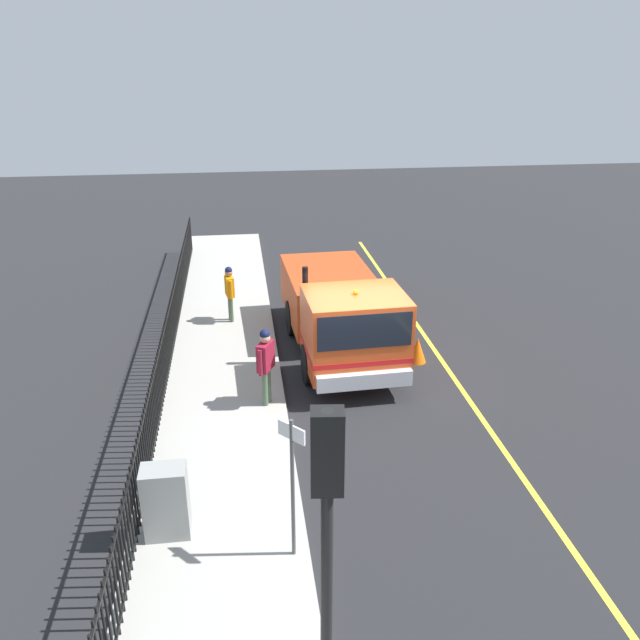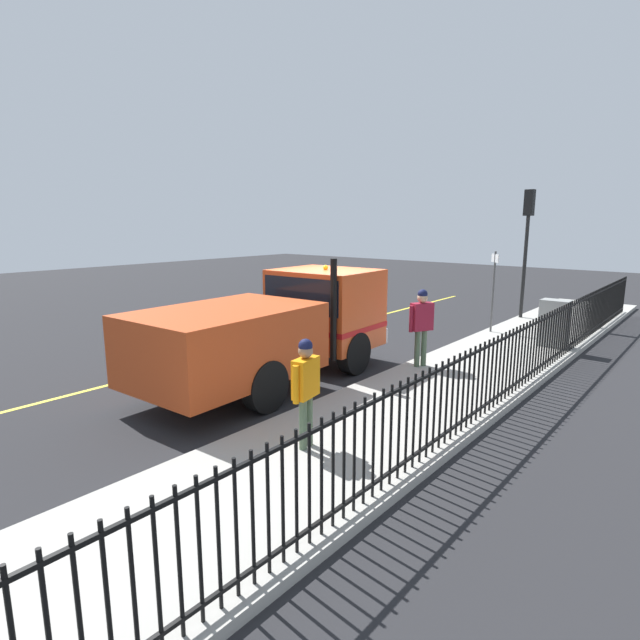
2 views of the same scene
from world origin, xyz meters
The scene contains 11 objects.
ground_plane centered at (0.00, 0.00, 0.00)m, with size 59.98×59.98×0.00m, color #232326.
sidewalk_slab centered at (3.23, 0.00, 0.07)m, with size 2.86×27.26×0.14m, color #A3A099.
lane_marking centered at (-2.35, 0.00, 0.00)m, with size 0.12×24.54×0.01m, color yellow.
work_truck centered at (0.18, -1.74, 1.26)m, with size 2.53×6.14×2.63m.
worker_standing centered at (2.20, 0.63, 1.22)m, with size 0.42×0.59×1.77m.
pedestrian_distant centered at (2.97, -4.19, 1.13)m, with size 0.28×0.60×1.62m.
iron_fence centered at (4.48, 0.00, 0.79)m, with size 0.04×23.21×1.31m.
traffic_light_near centered at (1.96, 8.17, 3.16)m, with size 0.32×0.24×4.28m.
utility_cabinet centered at (3.99, 4.54, 0.75)m, with size 0.71×0.47×1.24m, color gray.
traffic_cone centered at (-1.70, -1.18, 0.32)m, with size 0.45×0.45×0.65m, color orange.
street_sign centered at (2.05, 5.25, 1.62)m, with size 0.36×0.39×2.39m.
Camera 1 is at (2.64, 12.84, 7.25)m, focal length 35.57 mm.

